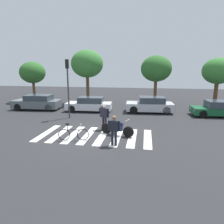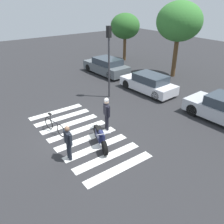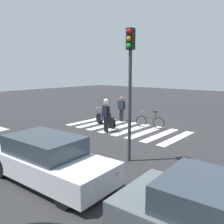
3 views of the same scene
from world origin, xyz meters
The scene contains 15 objects.
ground_plane centered at (0.00, 0.00, 0.00)m, with size 60.00×60.00×0.00m, color #2B2B2D.
police_motorcycle centered at (1.30, 0.27, 0.46)m, with size 2.08×0.93×1.04m.
leaning_bicycle centered at (-1.00, -1.01, 0.37)m, with size 1.71×0.49×1.00m.
officer_on_foot centered at (0.31, 1.33, 1.04)m, with size 0.65×0.33×1.80m.
officer_by_motorcycle centered at (1.38, -1.37, 0.92)m, with size 0.65×0.24×1.62m.
crosswalk_stripes centered at (0.00, 0.00, 0.00)m, with size 6.75×3.31×0.01m.
car_grey_coupe centered at (-7.53, 6.72, 0.69)m, with size 4.59×2.12×1.43m.
car_white_van centered at (-2.25, 6.76, 0.65)m, with size 4.32×1.95×1.35m.
car_silver_sedan centered at (3.37, 7.19, 0.69)m, with size 4.31×2.14×1.43m.
car_green_compact centered at (9.03, 6.60, 0.63)m, with size 4.19×2.06×1.31m.
traffic_light_pole centered at (-3.16, 3.95, 3.10)m, with size 0.27×0.34×4.66m.
street_tree_near centered at (-10.36, 11.04, 3.45)m, with size 2.96×2.96×4.73m.
street_tree_mid centered at (-3.64, 11.04, 4.43)m, with size 3.59×3.59×5.98m.
street_tree_far centered at (3.96, 11.04, 3.90)m, with size 3.24×3.24×5.31m.
street_tree_end centered at (10.13, 11.04, 3.67)m, with size 3.11×3.11×5.03m.
Camera 1 is at (2.93, -11.24, 4.02)m, focal length 32.15 mm.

